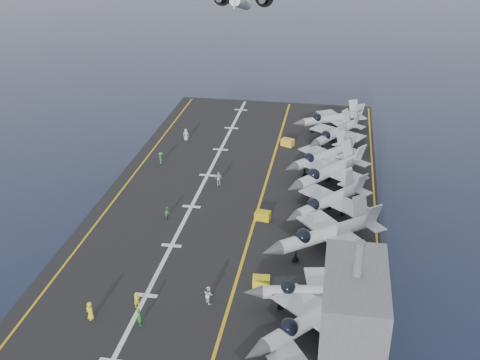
# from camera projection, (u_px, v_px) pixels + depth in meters

# --- Properties ---
(ground) EXTENTS (500.00, 500.00, 0.00)m
(ground) POSITION_uv_depth(u_px,v_px,m) (235.00, 275.00, 85.02)
(ground) COLOR #142135
(ground) RESTS_ON ground
(hull) EXTENTS (36.00, 90.00, 10.00)m
(hull) POSITION_uv_depth(u_px,v_px,m) (235.00, 245.00, 82.83)
(hull) COLOR #56595E
(hull) RESTS_ON ground
(flight_deck) EXTENTS (38.00, 92.00, 0.40)m
(flight_deck) POSITION_uv_depth(u_px,v_px,m) (235.00, 212.00, 80.56)
(flight_deck) COLOR black
(flight_deck) RESTS_ON hull
(foul_line) EXTENTS (0.35, 90.00, 0.02)m
(foul_line) POSITION_uv_depth(u_px,v_px,m) (257.00, 212.00, 80.01)
(foul_line) COLOR gold
(foul_line) RESTS_ON flight_deck
(landing_centerline) EXTENTS (0.50, 90.00, 0.02)m
(landing_centerline) POSITION_uv_depth(u_px,v_px,m) (191.00, 207.00, 81.37)
(landing_centerline) COLOR silver
(landing_centerline) RESTS_ON flight_deck
(deck_edge_port) EXTENTS (0.25, 90.00, 0.02)m
(deck_edge_port) POSITION_uv_depth(u_px,v_px,m) (114.00, 200.00, 83.04)
(deck_edge_port) COLOR gold
(deck_edge_port) RESTS_ON flight_deck
(deck_edge_stbd) EXTENTS (0.25, 90.00, 0.02)m
(deck_edge_stbd) POSITION_uv_depth(u_px,v_px,m) (376.00, 222.00, 77.65)
(deck_edge_stbd) COLOR gold
(deck_edge_stbd) RESTS_ON flight_deck
(island_superstructure) EXTENTS (5.00, 10.00, 15.00)m
(island_superstructure) POSITION_uv_depth(u_px,v_px,m) (352.00, 321.00, 48.32)
(island_superstructure) COLOR #56595E
(island_superstructure) RESTS_ON flight_deck
(fighter_jet_1) EXTENTS (17.39, 17.99, 5.23)m
(fighter_jet_1) POSITION_uv_depth(u_px,v_px,m) (314.00, 316.00, 56.52)
(fighter_jet_1) COLOR #959DA5
(fighter_jet_1) RESTS_ON flight_deck
(fighter_jet_2) EXTENTS (14.46, 10.96, 4.54)m
(fighter_jet_2) POSITION_uv_depth(u_px,v_px,m) (317.00, 290.00, 60.68)
(fighter_jet_2) COLOR #9AA5AC
(fighter_jet_2) RESTS_ON flight_deck
(fighter_jet_3) EXTENTS (18.72, 17.91, 5.43)m
(fighter_jet_3) POSITION_uv_depth(u_px,v_px,m) (327.00, 232.00, 70.10)
(fighter_jet_3) COLOR #8F979F
(fighter_jet_3) RESTS_ON flight_deck
(fighter_jet_4) EXTENTS (16.10, 16.82, 4.88)m
(fighter_jet_4) POSITION_uv_depth(u_px,v_px,m) (329.00, 200.00, 78.01)
(fighter_jet_4) COLOR #98A0AA
(fighter_jet_4) RESTS_ON flight_deck
(fighter_jet_5) EXTENTS (17.35, 18.35, 5.31)m
(fighter_jet_5) POSITION_uv_depth(u_px,v_px,m) (329.00, 170.00, 85.53)
(fighter_jet_5) COLOR gray
(fighter_jet_5) RESTS_ON flight_deck
(fighter_jet_6) EXTENTS (16.05, 16.44, 4.79)m
(fighter_jet_6) POSITION_uv_depth(u_px,v_px,m) (323.00, 156.00, 90.94)
(fighter_jet_6) COLOR gray
(fighter_jet_6) RESTS_ON flight_deck
(fighter_jet_7) EXTENTS (14.85, 16.52, 4.78)m
(fighter_jet_7) POSITION_uv_depth(u_px,v_px,m) (335.00, 132.00, 99.55)
(fighter_jet_7) COLOR gray
(fighter_jet_7) RESTS_ON flight_deck
(fighter_jet_8) EXTENTS (16.17, 14.61, 4.68)m
(fighter_jet_8) POSITION_uv_depth(u_px,v_px,m) (332.00, 118.00, 106.08)
(fighter_jet_8) COLOR #98A0A9
(fighter_jet_8) RESTS_ON flight_deck
(tow_cart_a) EXTENTS (1.96, 1.38, 1.12)m
(tow_cart_a) POSITION_uv_depth(u_px,v_px,m) (261.00, 281.00, 64.98)
(tow_cart_a) COLOR yellow
(tow_cart_a) RESTS_ON flight_deck
(tow_cart_b) EXTENTS (2.10, 1.53, 1.17)m
(tow_cart_b) POSITION_uv_depth(u_px,v_px,m) (263.00, 216.00, 77.98)
(tow_cart_b) COLOR gold
(tow_cart_b) RESTS_ON flight_deck
(tow_cart_c) EXTENTS (2.35, 1.99, 1.20)m
(tow_cart_c) POSITION_uv_depth(u_px,v_px,m) (288.00, 142.00, 100.33)
(tow_cart_c) COLOR gold
(tow_cart_c) RESTS_ON flight_deck
(crew_0) EXTENTS (1.43, 1.36, 1.99)m
(crew_0) POSITION_uv_depth(u_px,v_px,m) (90.00, 311.00, 59.80)
(crew_0) COLOR yellow
(crew_0) RESTS_ON flight_deck
(crew_1) EXTENTS (1.18, 1.21, 1.69)m
(crew_1) POSITION_uv_depth(u_px,v_px,m) (137.00, 300.00, 61.61)
(crew_1) COLOR yellow
(crew_1) RESTS_ON flight_deck
(crew_2) EXTENTS (0.69, 1.00, 1.62)m
(crew_2) POSITION_uv_depth(u_px,v_px,m) (167.00, 212.00, 78.32)
(crew_2) COLOR green
(crew_2) RESTS_ON flight_deck
(crew_3) EXTENTS (1.14, 1.33, 1.88)m
(crew_3) POSITION_uv_depth(u_px,v_px,m) (161.00, 158.00, 93.77)
(crew_3) COLOR #2B873A
(crew_3) RESTS_ON flight_deck
(crew_4) EXTENTS (1.37, 1.10, 1.99)m
(crew_4) POSITION_uv_depth(u_px,v_px,m) (218.00, 179.00, 86.96)
(crew_4) COLOR silver
(crew_4) RESTS_ON flight_deck
(crew_5) EXTENTS (1.27, 0.91, 2.00)m
(crew_5) POSITION_uv_depth(u_px,v_px,m) (186.00, 134.00, 102.50)
(crew_5) COLOR silver
(crew_5) RESTS_ON flight_deck
(crew_6) EXTENTS (1.23, 1.36, 1.89)m
(crew_6) POSITION_uv_depth(u_px,v_px,m) (139.00, 317.00, 59.03)
(crew_6) COLOR #1D8C26
(crew_6) RESTS_ON flight_deck
(crew_7) EXTENTS (1.43, 1.44, 2.03)m
(crew_7) POSITION_uv_depth(u_px,v_px,m) (208.00, 295.00, 62.12)
(crew_7) COLOR silver
(crew_7) RESTS_ON flight_deck
(transport_plane) EXTENTS (22.18, 15.25, 5.20)m
(transport_plane) POSITION_uv_depth(u_px,v_px,m) (241.00, 3.00, 124.18)
(transport_plane) COLOR silver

